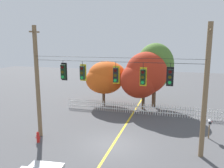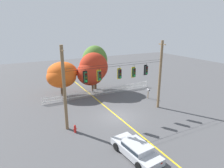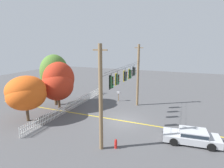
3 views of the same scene
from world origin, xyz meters
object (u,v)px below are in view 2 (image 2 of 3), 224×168
at_px(traffic_signal_southbound_primary, 134,72).
at_px(autumn_maple_near_fence, 62,75).
at_px(parked_car, 136,149).
at_px(autumn_oak_far_east, 94,61).
at_px(roadside_mailbox, 148,91).
at_px(traffic_signal_northbound_primary, 146,70).
at_px(traffic_signal_northbound_secondary, 86,77).
at_px(autumn_maple_mid, 92,70).
at_px(traffic_signal_westbound_side, 120,74).
at_px(traffic_signal_eastbound_side, 99,76).
at_px(fire_hydrant, 75,129).

xyz_separation_m(traffic_signal_southbound_primary, autumn_maple_near_fence, (-5.49, 9.65, -1.74)).
bearing_deg(parked_car, autumn_oak_far_east, 77.47).
bearing_deg(roadside_mailbox, traffic_signal_northbound_primary, -133.75).
xyz_separation_m(traffic_signal_northbound_secondary, traffic_signal_northbound_primary, (7.11, -0.00, -0.05)).
bearing_deg(autumn_oak_far_east, autumn_maple_mid, -123.63).
bearing_deg(autumn_oak_far_east, autumn_maple_near_fence, -171.78).
height_order(traffic_signal_southbound_primary, autumn_maple_mid, autumn_maple_mid).
xyz_separation_m(autumn_maple_mid, parked_car, (-2.73, -15.40, -2.85)).
xyz_separation_m(autumn_maple_near_fence, autumn_maple_mid, (4.23, -0.79, 0.41)).
bearing_deg(autumn_maple_near_fence, traffic_signal_westbound_side, -68.82).
bearing_deg(traffic_signal_westbound_side, traffic_signal_eastbound_side, -179.99).
bearing_deg(traffic_signal_southbound_primary, fire_hydrant, -171.72).
bearing_deg(roadside_mailbox, traffic_signal_southbound_primary, -146.43).
distance_m(traffic_signal_northbound_primary, parked_car, 9.62).
bearing_deg(traffic_signal_southbound_primary, autumn_maple_near_fence, 119.65).
bearing_deg(traffic_signal_northbound_secondary, autumn_maple_mid, 64.54).
bearing_deg(autumn_oak_far_east, traffic_signal_northbound_primary, -79.88).
height_order(traffic_signal_southbound_primary, autumn_oak_far_east, autumn_oak_far_east).
bearing_deg(traffic_signal_northbound_primary, autumn_oak_far_east, 100.12).
bearing_deg(autumn_oak_far_east, traffic_signal_northbound_secondary, -116.76).
bearing_deg(autumn_maple_near_fence, fire_hydrant, -98.52).
xyz_separation_m(autumn_maple_near_fence, roadside_mailbox, (9.96, -6.69, -1.90)).
bearing_deg(roadside_mailbox, autumn_maple_near_fence, 146.13).
bearing_deg(autumn_maple_mid, traffic_signal_northbound_primary, -71.91).
height_order(traffic_signal_westbound_side, traffic_signal_northbound_primary, same).
distance_m(autumn_maple_near_fence, parked_car, 16.44).
relative_size(traffic_signal_northbound_primary, roadside_mailbox, 1.01).
distance_m(traffic_signal_westbound_side, traffic_signal_northbound_primary, 3.38).
height_order(traffic_signal_westbound_side, autumn_oak_far_east, autumn_oak_far_east).
distance_m(traffic_signal_northbound_secondary, autumn_maple_mid, 9.92).
distance_m(traffic_signal_northbound_secondary, roadside_mailbox, 11.04).
distance_m(autumn_oak_far_east, roadside_mailbox, 9.39).
bearing_deg(traffic_signal_northbound_secondary, autumn_maple_near_fence, 90.08).
distance_m(autumn_maple_near_fence, autumn_oak_far_east, 5.49).
height_order(traffic_signal_northbound_primary, roadside_mailbox, traffic_signal_northbound_primary).
height_order(traffic_signal_eastbound_side, fire_hydrant, traffic_signal_eastbound_side).
bearing_deg(traffic_signal_westbound_side, autumn_oak_far_east, 81.67).
height_order(traffic_signal_northbound_primary, autumn_maple_mid, autumn_maple_mid).
relative_size(traffic_signal_westbound_side, fire_hydrant, 1.85).
xyz_separation_m(autumn_maple_mid, fire_hydrant, (-5.83, -9.89, -3.08)).
distance_m(traffic_signal_eastbound_side, autumn_maple_near_fence, 9.93).
bearing_deg(traffic_signal_northbound_secondary, traffic_signal_southbound_primary, -0.00).
xyz_separation_m(traffic_signal_northbound_secondary, roadside_mailbox, (9.95, 2.96, -3.77)).
distance_m(traffic_signal_westbound_side, autumn_oak_far_east, 10.53).
xyz_separation_m(traffic_signal_eastbound_side, autumn_maple_near_fence, (-1.43, 9.65, -1.85)).
height_order(traffic_signal_northbound_secondary, traffic_signal_westbound_side, same).
bearing_deg(traffic_signal_southbound_primary, traffic_signal_northbound_secondary, 180.00).
distance_m(traffic_signal_northbound_primary, autumn_maple_near_fence, 12.13).
height_order(autumn_maple_near_fence, autumn_maple_mid, autumn_maple_mid).
distance_m(autumn_oak_far_east, fire_hydrant, 13.94).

